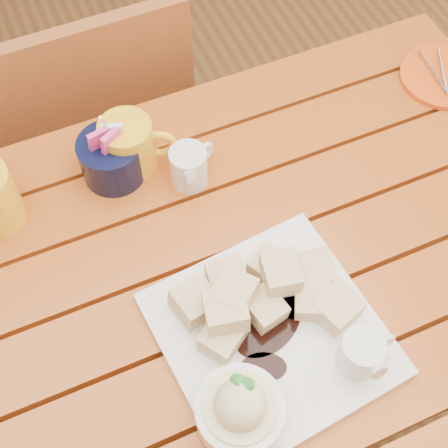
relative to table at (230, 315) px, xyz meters
name	(u,v)px	position (x,y,z in m)	size (l,w,h in m)	color
ground	(228,414)	(0.00, 0.00, -0.64)	(5.00, 5.00, 0.00)	brown
table	(230,315)	(0.00, 0.00, 0.00)	(1.20, 0.79, 0.75)	#943513
dessert_plate	(266,343)	(0.00, -0.11, 0.14)	(0.32, 0.32, 0.12)	white
coffee_mug_right	(130,145)	(-0.06, 0.27, 0.16)	(0.12, 0.09, 0.14)	yellow
cream_pitcher	(190,166)	(0.02, 0.20, 0.15)	(0.09, 0.08, 0.07)	white
sugar_caddy	(112,158)	(-0.09, 0.27, 0.15)	(0.10, 0.10, 0.11)	black
orange_saucer	(444,77)	(0.53, 0.23, 0.11)	(0.16, 0.16, 0.02)	#EB5214
chair_far	(94,130)	(-0.07, 0.60, -0.16)	(0.41, 0.41, 0.87)	brown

